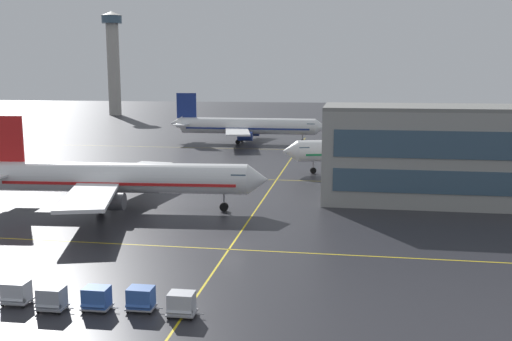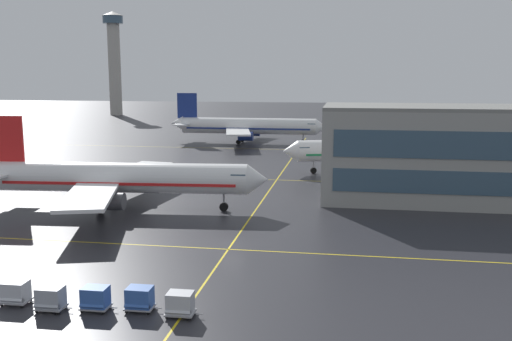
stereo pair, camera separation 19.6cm
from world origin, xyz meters
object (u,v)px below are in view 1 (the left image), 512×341
baggage_cart_row_fifth (181,304)px  baggage_cart_row_second (52,298)px  airliner_second_row (387,150)px  baggage_cart_row_fourth (141,298)px  control_tower (113,56)px  baggage_cart_row_leftmost (16,292)px  airliner_front_gate (117,178)px  airliner_third_row (246,126)px  baggage_cart_row_middle (97,298)px

baggage_cart_row_fifth → baggage_cart_row_second: bearing=-176.8°
baggage_cart_row_second → baggage_cart_row_fifth: 10.04m
airliner_second_row → baggage_cart_row_fifth: size_ratio=13.65×
baggage_cart_row_fourth → baggage_cart_row_fifth: same height
baggage_cart_row_fifth → control_tower: size_ratio=0.06×
baggage_cart_row_leftmost → control_tower: 212.58m
baggage_cart_row_leftmost → control_tower: bearing=110.7°
baggage_cart_row_fifth → baggage_cart_row_fourth: bearing=171.3°
airliner_front_gate → control_tower: (-69.88, 165.96, 20.76)m
airliner_second_row → baggage_cart_row_fourth: (-22.31, -66.67, -3.05)m
airliner_third_row → control_tower: control_tower is taller
airliner_second_row → baggage_cart_row_middle: bearing=-110.9°
baggage_cart_row_middle → baggage_cart_row_fifth: bearing=-0.3°
baggage_cart_row_second → baggage_cart_row_fifth: size_ratio=1.00×
baggage_cart_row_middle → control_tower: control_tower is taller
baggage_cart_row_leftmost → baggage_cart_row_fifth: same height
airliner_third_row → baggage_cart_row_middle: (7.57, -106.79, -3.36)m
airliner_third_row → control_tower: size_ratio=0.94×
airliner_front_gate → airliner_third_row: (3.79, 75.02, 0.16)m
control_tower → airliner_third_row: bearing=-51.0°
airliner_second_row → baggage_cart_row_fifth: 69.88m
baggage_cart_row_leftmost → baggage_cart_row_second: size_ratio=1.00×
baggage_cart_row_second → airliner_second_row: bearing=66.8°
airliner_second_row → control_tower: control_tower is taller
airliner_front_gate → control_tower: control_tower is taller
airliner_third_row → baggage_cart_row_middle: bearing=-85.9°
airliner_front_gate → airliner_second_row: airliner_front_gate is taller
airliner_third_row → baggage_cart_row_leftmost: 106.74m
baggage_cart_row_leftmost → control_tower: size_ratio=0.06×
baggage_cart_row_middle → baggage_cart_row_fifth: 6.68m
airliner_second_row → airliner_third_row: airliner_third_row is taller
airliner_second_row → control_tower: bearing=129.3°
airliner_front_gate → baggage_cart_row_fourth: size_ratio=14.37×
airliner_second_row → baggage_cart_row_second: (-28.99, -67.74, -3.05)m
baggage_cart_row_leftmost → baggage_cart_row_middle: size_ratio=1.00×
baggage_cart_row_fourth → baggage_cart_row_second: bearing=-170.9°
baggage_cart_row_second → baggage_cart_row_fifth: same height
baggage_cart_row_leftmost → baggage_cart_row_middle: 6.68m
airliner_second_row → baggage_cart_row_fourth: airliner_second_row is taller
baggage_cart_row_leftmost → control_tower: control_tower is taller
baggage_cart_row_middle → control_tower: size_ratio=0.06×
control_tower → baggage_cart_row_fourth: bearing=-66.8°
baggage_cart_row_second → baggage_cart_row_fourth: 6.77m
baggage_cart_row_second → baggage_cart_row_fifth: bearing=3.2°
baggage_cart_row_second → baggage_cart_row_leftmost: bearing=168.2°
airliner_second_row → airliner_front_gate: bearing=-136.3°
baggage_cart_row_leftmost → airliner_front_gate: bearing=98.4°
baggage_cart_row_fourth → control_tower: size_ratio=0.06×
airliner_second_row → baggage_cart_row_fourth: 70.37m
airliner_third_row → baggage_cart_row_leftmost: bearing=-89.5°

